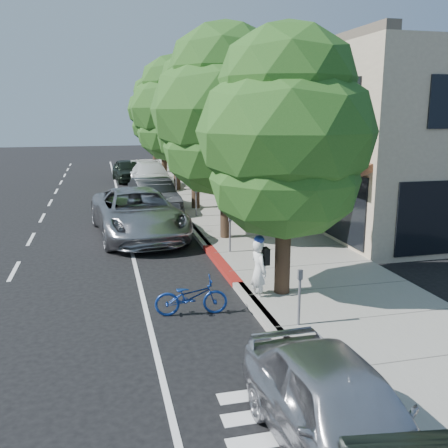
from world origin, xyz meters
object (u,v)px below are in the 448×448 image
object	(u,v)px
dark_suv_far	(128,170)
bicycle	(191,297)
street_tree_1	(226,113)
white_pickup	(151,176)
street_tree_2	(195,112)
street_tree_0	(286,136)
cyclist	(259,271)
pedestrian	(239,183)
street_tree_3	(176,110)
street_tree_4	(163,116)
near_car_a	(340,412)
silver_suv	(138,213)
dark_sedan	(154,196)
street_tree_5	(154,111)

from	to	relation	value
dark_suv_far	bicycle	bearing A→B (deg)	-95.19
street_tree_1	white_pickup	xyz separation A→B (m)	(-1.40, 13.68, -3.87)
street_tree_2	white_pickup	world-z (taller)	street_tree_2
street_tree_0	bicycle	distance (m)	4.47
cyclist	pedestrian	distance (m)	14.28
street_tree_3	street_tree_4	xyz separation A→B (m)	(0.00, 6.00, -0.39)
white_pickup	near_car_a	distance (m)	25.68
street_tree_3	bicycle	bearing A→B (deg)	-97.59
street_tree_4	cyclist	world-z (taller)	street_tree_4
street_tree_2	silver_suv	world-z (taller)	street_tree_2
near_car_a	street_tree_0	bearing A→B (deg)	74.61
bicycle	dark_suv_far	bearing A→B (deg)	5.86
bicycle	dark_sedan	xyz separation A→B (m)	(0.46, 12.55, 0.35)
street_tree_1	dark_sedan	xyz separation A→B (m)	(-2.01, 6.02, -3.87)
street_tree_0	bicycle	world-z (taller)	street_tree_0
street_tree_3	silver_suv	size ratio (longest dim) A/B	1.22
bicycle	white_pickup	world-z (taller)	white_pickup
street_tree_3	bicycle	distance (m)	19.20
street_tree_0	dark_sedan	size ratio (longest dim) A/B	1.39
bicycle	white_pickup	xyz separation A→B (m)	(1.07, 20.21, 0.36)
street_tree_0	street_tree_3	size ratio (longest dim) A/B	0.85
street_tree_1	street_tree_5	bearing A→B (deg)	90.00
street_tree_1	pedestrian	bearing A→B (deg)	71.13
street_tree_0	white_pickup	distance (m)	20.01
street_tree_4	silver_suv	size ratio (longest dim) A/B	1.09
silver_suv	white_pickup	xyz separation A→B (m)	(1.70, 12.18, -0.10)
street_tree_3	pedestrian	bearing A→B (deg)	-57.27
dark_sedan	near_car_a	size ratio (longest dim) A/B	1.15
dark_sedan	silver_suv	bearing A→B (deg)	-109.50
street_tree_0	silver_suv	distance (m)	8.74
white_pickup	silver_suv	bearing A→B (deg)	-99.62
street_tree_0	cyclist	world-z (taller)	street_tree_0
street_tree_3	street_tree_0	bearing A→B (deg)	-90.00
street_tree_0	dark_sedan	world-z (taller)	street_tree_0
street_tree_0	street_tree_1	size ratio (longest dim) A/B	0.87
street_tree_0	pedestrian	xyz separation A→B (m)	(2.68, 13.83, -3.10)
bicycle	silver_suv	xyz separation A→B (m)	(-0.63, 8.04, 0.46)
dark_sedan	cyclist	bearing A→B (deg)	-89.53
street_tree_0	street_tree_3	distance (m)	18.01
silver_suv	white_pickup	bearing A→B (deg)	76.28
street_tree_2	dark_sedan	size ratio (longest dim) A/B	1.54
silver_suv	white_pickup	size ratio (longest dim) A/B	1.17
dark_sedan	dark_suv_far	distance (m)	11.50
street_tree_4	silver_suv	bearing A→B (deg)	-100.64
street_tree_1	silver_suv	distance (m)	5.10
street_tree_4	dark_suv_far	size ratio (longest dim) A/B	1.62
dark_suv_far	near_car_a	bearing A→B (deg)	-93.18
street_tree_1	street_tree_4	xyz separation A→B (m)	(0.00, 18.00, -0.26)
dark_sedan	white_pickup	world-z (taller)	white_pickup
bicycle	pedestrian	distance (m)	15.28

